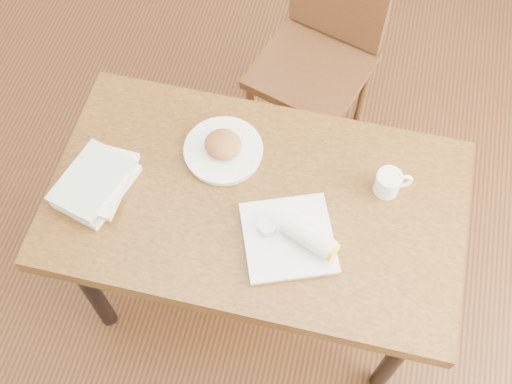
% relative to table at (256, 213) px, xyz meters
% --- Properties ---
extents(ground, '(4.00, 5.00, 0.01)m').
position_rel_table_xyz_m(ground, '(0.00, 0.00, -0.67)').
color(ground, '#472814').
rests_on(ground, ground).
extents(table, '(1.27, 0.73, 0.75)m').
position_rel_table_xyz_m(table, '(0.00, 0.00, 0.00)').
color(table, brown).
rests_on(table, ground).
extents(chair_far, '(0.53, 0.53, 0.95)m').
position_rel_table_xyz_m(chair_far, '(0.07, 0.85, -0.11)').
color(chair_far, '#452913').
rests_on(chair_far, ground).
extents(plate_scone, '(0.25, 0.25, 0.08)m').
position_rel_table_xyz_m(plate_scone, '(-0.14, 0.14, 0.11)').
color(plate_scone, white).
rests_on(plate_scone, table).
extents(coffee_mug, '(0.11, 0.08, 0.08)m').
position_rel_table_xyz_m(coffee_mug, '(0.38, 0.13, 0.13)').
color(coffee_mug, white).
rests_on(coffee_mug, table).
extents(plate_burrito, '(0.34, 0.34, 0.09)m').
position_rel_table_xyz_m(plate_burrito, '(0.14, -0.11, 0.11)').
color(plate_burrito, white).
rests_on(plate_burrito, table).
extents(book_stack, '(0.23, 0.28, 0.06)m').
position_rel_table_xyz_m(book_stack, '(-0.48, -0.07, 0.12)').
color(book_stack, white).
rests_on(book_stack, table).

